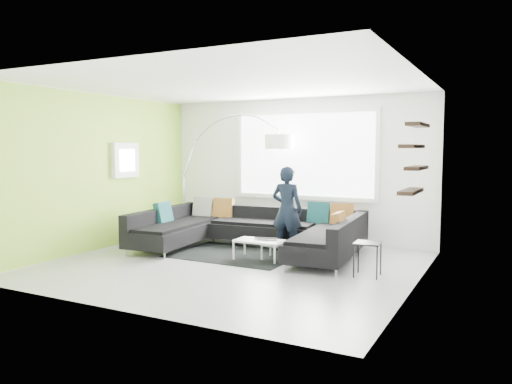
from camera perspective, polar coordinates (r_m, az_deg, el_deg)
ground at (r=7.90m, az=-2.65°, el=-8.33°), size 5.50×5.50×0.00m
room_shell at (r=7.85m, az=-1.71°, el=4.90°), size 5.54×5.04×2.82m
sectional_sofa at (r=8.79m, az=-0.89°, el=-4.59°), size 3.93×2.61×0.81m
rug at (r=8.65m, az=-2.37°, el=-7.12°), size 2.10×1.54×0.01m
coffee_table at (r=8.22m, az=1.70°, el=-6.64°), size 1.02×0.61×0.33m
arc_lamp at (r=10.23m, az=-8.28°, el=1.71°), size 2.36×0.86×2.49m
side_table at (r=7.34m, az=12.62°, el=-7.52°), size 0.38×0.38×0.49m
person at (r=8.68m, az=3.56°, el=-2.04°), size 0.56×0.38×1.52m
laptop at (r=8.17m, az=1.05°, el=-5.44°), size 0.51×0.45×0.03m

